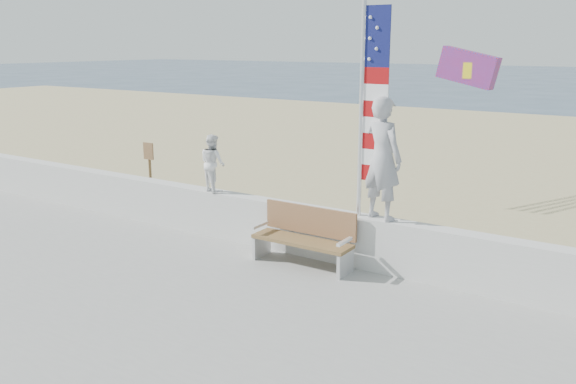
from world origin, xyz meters
The scene contains 9 objects.
ground centered at (0.00, 0.00, 0.00)m, with size 220.00×220.00×0.00m, color #2B3F56.
sand centered at (0.00, 9.00, 0.04)m, with size 90.00×40.00×0.08m, color tan.
seawall centered at (0.00, 2.00, 0.63)m, with size 30.00×0.35×0.90m, color silver.
adult centered at (1.91, 2.00, 2.10)m, with size 0.74×0.49×2.03m, color #9B9CA1.
child centered at (-1.69, 2.00, 1.65)m, with size 0.55×0.43×1.13m, color white.
bench centered at (0.71, 1.55, 0.69)m, with size 1.80×0.57×1.00m.
flag centered at (1.63, 2.00, 2.99)m, with size 0.50×0.08×3.50m.
parafoil_kite centered at (2.58, 4.13, 3.49)m, with size 1.13×0.34×0.77m.
sign centered at (-5.08, 3.56, 0.94)m, with size 0.32×0.07×1.46m.
Camera 1 is at (5.97, -7.01, 3.92)m, focal length 38.00 mm.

